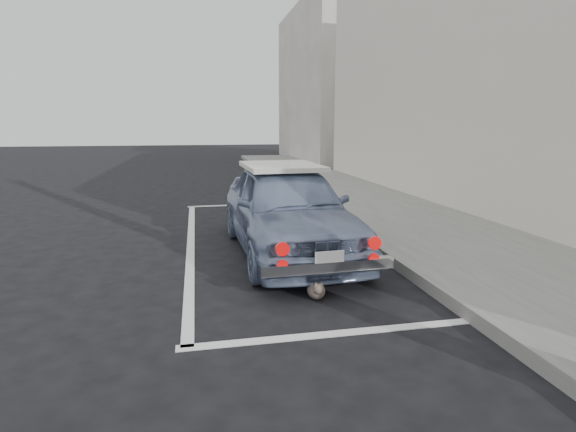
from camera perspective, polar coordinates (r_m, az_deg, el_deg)
The scene contains 9 objects.
ground at distance 4.68m, azimuth -1.24°, elevation -12.58°, with size 80.00×80.00×0.00m, color black.
sidewalk at distance 7.59m, azimuth 20.38°, elevation -3.23°, with size 2.80×40.00×0.15m, color slate.
shop_building at distance 10.96m, azimuth 30.65°, elevation 18.26°, with size 3.50×18.00×7.00m.
building_far at distance 25.31m, azimuth 5.03°, elevation 16.23°, with size 3.50×10.00×8.00m, color #ADA79D.
pline_rear at distance 4.36m, azimuth 6.69°, elevation -14.56°, with size 3.00×0.12×0.01m, color silver.
pline_front at distance 10.95m, azimuth -4.75°, elevation 1.46°, with size 3.00×0.12×0.01m, color silver.
pline_side at distance 7.46m, azimuth -12.25°, elevation -3.57°, with size 0.12×7.00×0.01m, color silver.
retro_coupe at distance 6.73m, azimuth -0.11°, elevation 1.01°, with size 1.74×4.03×1.35m.
cat at distance 5.08m, azimuth 3.62°, elevation -9.27°, with size 0.22×0.46×0.24m.
Camera 1 is at (-0.76, -4.21, 1.91)m, focal length 28.00 mm.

